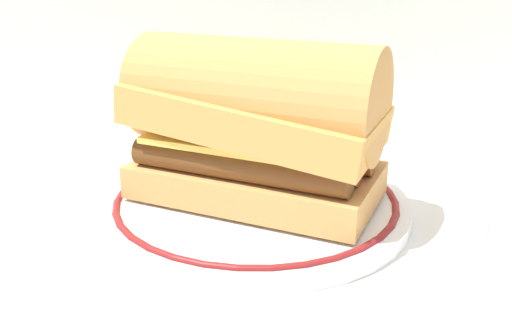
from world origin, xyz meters
The scene contains 4 objects.
ground_plane centered at (0.00, 0.00, 0.00)m, with size 1.50×1.50×0.00m, color white.
plate centered at (-0.01, 0.03, 0.01)m, with size 0.25×0.25×0.01m.
sausage_sandwich centered at (-0.01, 0.03, 0.08)m, with size 0.22×0.16×0.13m.
butter_knife centered at (0.05, 0.23, 0.00)m, with size 0.03×0.14×0.01m.
Camera 1 is at (0.04, -0.39, 0.20)m, focal length 39.45 mm.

